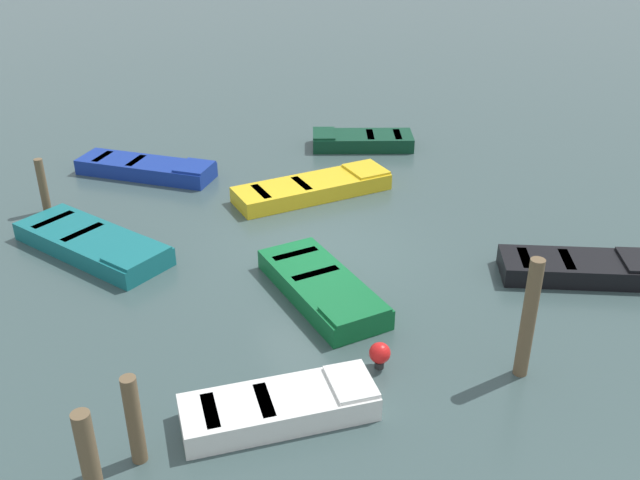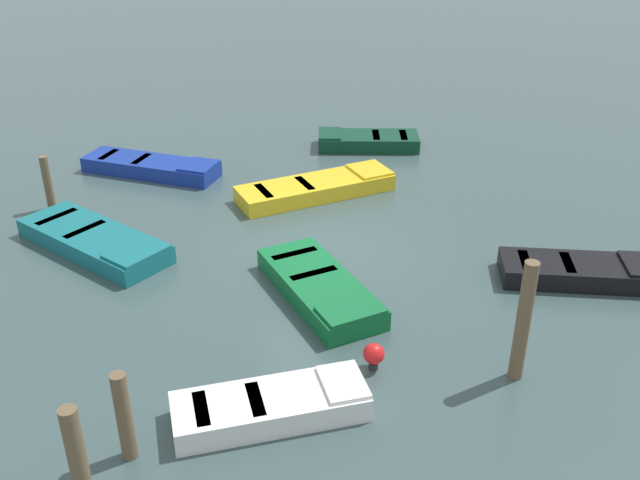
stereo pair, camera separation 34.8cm
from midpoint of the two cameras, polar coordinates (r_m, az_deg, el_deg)
name	(u,v)px [view 1 (the left image)]	position (r m, az deg, el deg)	size (l,w,h in m)	color
ground_plane	(320,254)	(15.43, -0.65, -1.15)	(80.00, 80.00, 0.00)	#384C4C
rowboat_black	(578,267)	(15.37, 19.26, -2.07)	(2.31, 3.21, 0.46)	black
rowboat_yellow	(314,187)	(18.11, -1.06, 4.20)	(1.53, 4.08, 0.46)	gold
rowboat_teal	(93,243)	(16.22, -18.21, -0.26)	(3.88, 3.12, 0.46)	#14666B
rowboat_white	(281,406)	(11.12, -4.08, -13.06)	(1.28, 3.02, 0.46)	silver
rowboat_dark_green	(362,140)	(21.34, 2.87, 7.94)	(2.12, 3.14, 0.46)	#0C3823
rowboat_blue	(147,168)	(19.89, -14.10, 5.58)	(3.16, 3.56, 0.46)	navy
rowboat_green	(322,287)	(13.85, -0.55, -3.80)	(3.36, 1.61, 0.46)	#0F602D
mooring_piling_near_left	(134,420)	(10.47, -15.53, -13.65)	(0.22, 0.22, 1.45)	brown
mooring_piling_center	(90,466)	(9.81, -18.81, -16.67)	(0.24, 0.24, 1.69)	brown
mooring_piling_far_left	(43,186)	(18.32, -21.70, 4.01)	(0.20, 0.20, 1.36)	brown
mooring_piling_mid_left	(529,319)	(11.83, 15.45, -6.07)	(0.23, 0.23, 2.16)	brown
marker_buoy	(380,354)	(12.02, 3.95, -9.02)	(0.36, 0.36, 0.48)	#262626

